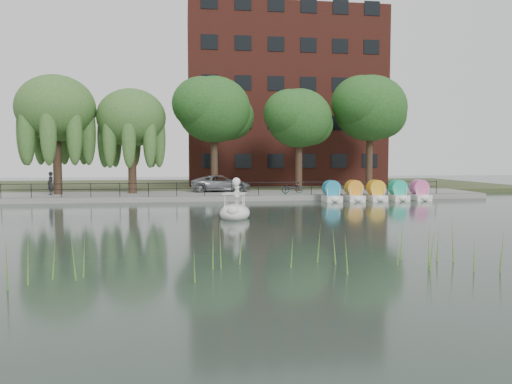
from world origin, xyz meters
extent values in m
plane|color=#34413A|center=(0.00, 0.00, 0.00)|extent=(120.00, 120.00, 0.00)
cube|color=gray|center=(0.00, 16.00, 0.20)|extent=(40.00, 6.00, 0.40)
cube|color=gray|center=(0.00, 13.05, 0.20)|extent=(40.00, 0.25, 0.40)
cube|color=#47512D|center=(0.00, 30.00, 0.18)|extent=(60.00, 22.00, 0.36)
cylinder|color=black|center=(0.00, 13.25, 1.35)|extent=(32.00, 0.04, 0.04)
cylinder|color=black|center=(0.00, 13.25, 0.95)|extent=(32.00, 0.04, 0.04)
cylinder|color=black|center=(0.00, 13.25, 0.90)|extent=(0.05, 0.05, 1.00)
cube|color=#4C1E16|center=(7.00, 30.00, 9.36)|extent=(20.00, 10.00, 18.00)
cylinder|color=#473323|center=(-13.00, 16.50, 2.50)|extent=(0.60, 0.60, 4.20)
ellipsoid|color=#58823B|center=(-13.00, 16.50, 6.91)|extent=(5.88, 5.88, 5.00)
cylinder|color=#473323|center=(-7.50, 17.00, 2.30)|extent=(0.60, 0.60, 3.80)
ellipsoid|color=#58823B|center=(-7.50, 17.00, 6.29)|extent=(5.32, 5.32, 4.52)
cylinder|color=#473323|center=(-1.00, 18.00, 2.65)|extent=(0.60, 0.60, 4.50)
ellipsoid|color=#336D29|center=(-1.00, 18.00, 7.10)|extent=(6.00, 6.00, 5.10)
cylinder|color=#473323|center=(6.00, 17.50, 2.42)|extent=(0.60, 0.60, 4.05)
ellipsoid|color=#336D29|center=(6.00, 17.50, 6.43)|extent=(5.40, 5.40, 4.59)
cylinder|color=#473323|center=(12.50, 18.50, 2.76)|extent=(0.60, 0.60, 4.72)
ellipsoid|color=#336D29|center=(12.50, 18.50, 7.44)|extent=(6.30, 6.30, 5.36)
imported|color=gray|center=(-0.50, 17.67, 1.18)|extent=(2.68, 5.64, 1.55)
imported|color=gray|center=(4.90, 14.86, 0.90)|extent=(0.81, 1.78, 1.00)
imported|color=black|center=(-13.38, 15.88, 1.39)|extent=(0.83, 0.86, 1.98)
ellipsoid|color=white|center=(-0.78, 2.89, 0.28)|extent=(2.03, 2.75, 0.55)
cube|color=white|center=(-0.80, 2.80, 0.55)|extent=(1.21, 1.29, 0.28)
cube|color=white|center=(-0.79, 2.85, 1.32)|extent=(1.38, 1.45, 0.06)
ellipsoid|color=white|center=(-0.99, 1.85, 0.51)|extent=(0.66, 0.56, 0.52)
sphere|color=white|center=(-0.62, 3.71, 1.89)|extent=(0.44, 0.44, 0.44)
cone|color=black|center=(-0.56, 4.00, 1.87)|extent=(0.23, 0.27, 0.18)
cylinder|color=yellow|center=(-0.59, 3.87, 1.88)|extent=(0.25, 0.14, 0.24)
cube|color=white|center=(7.20, 11.95, 0.22)|extent=(1.15, 1.70, 0.44)
cylinder|color=teal|center=(7.20, 12.05, 0.95)|extent=(0.90, 1.20, 0.90)
cube|color=white|center=(8.90, 11.95, 0.22)|extent=(1.15, 1.70, 0.44)
cylinder|color=orange|center=(8.90, 12.05, 0.95)|extent=(0.90, 1.20, 0.90)
cube|color=white|center=(10.60, 11.95, 0.22)|extent=(1.15, 1.70, 0.44)
cylinder|color=gold|center=(10.60, 12.05, 0.95)|extent=(0.90, 1.20, 0.90)
cube|color=white|center=(12.30, 11.95, 0.22)|extent=(1.15, 1.70, 0.44)
cylinder|color=#1DBC97|center=(12.30, 12.05, 0.95)|extent=(0.90, 1.20, 0.90)
cube|color=white|center=(14.00, 11.95, 0.22)|extent=(1.15, 1.70, 0.44)
cylinder|color=#E35AA2|center=(14.00, 12.05, 0.95)|extent=(0.90, 1.20, 0.90)
camera|label=1|loc=(-3.31, -23.15, 3.22)|focal=35.00mm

